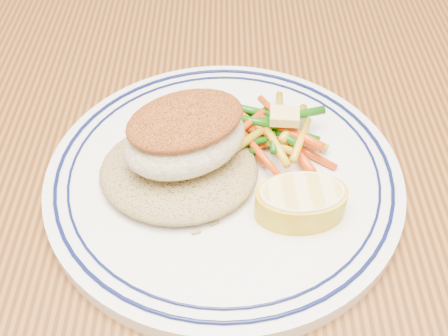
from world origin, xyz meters
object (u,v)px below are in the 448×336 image
at_px(fish_fillet, 185,135).
at_px(lemon_wedge, 301,201).
at_px(vegetable_pile, 270,131).
at_px(dining_table, 261,247).
at_px(plate, 224,177).
at_px(rice_pilaf, 179,168).

relative_size(fish_fillet, lemon_wedge, 1.65).
relative_size(fish_fillet, vegetable_pile, 1.13).
distance_m(fish_fillet, vegetable_pile, 0.08).
xyz_separation_m(dining_table, plate, (-0.04, -0.01, 0.11)).
bearing_deg(dining_table, rice_pilaf, -170.62).
height_order(dining_table, vegetable_pile, vegetable_pile).
distance_m(dining_table, rice_pilaf, 0.14).
xyz_separation_m(rice_pilaf, fish_fillet, (0.01, 0.01, 0.03)).
relative_size(plate, rice_pilaf, 2.30).
bearing_deg(vegetable_pile, lemon_wedge, -76.57).
distance_m(dining_table, vegetable_pile, 0.13).
bearing_deg(dining_table, lemon_wedge, -65.87).
distance_m(plate, rice_pilaf, 0.04).
bearing_deg(fish_fillet, vegetable_pile, 28.15).
bearing_deg(plate, vegetable_pile, 42.63).
xyz_separation_m(vegetable_pile, lemon_wedge, (0.02, -0.08, 0.00)).
height_order(plate, lemon_wedge, lemon_wedge).
xyz_separation_m(fish_fillet, lemon_wedge, (0.09, -0.04, -0.03)).
bearing_deg(vegetable_pile, dining_table, -95.58).
relative_size(dining_table, rice_pilaf, 11.76).
bearing_deg(rice_pilaf, dining_table, 9.38).
height_order(fish_fillet, lemon_wedge, fish_fillet).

